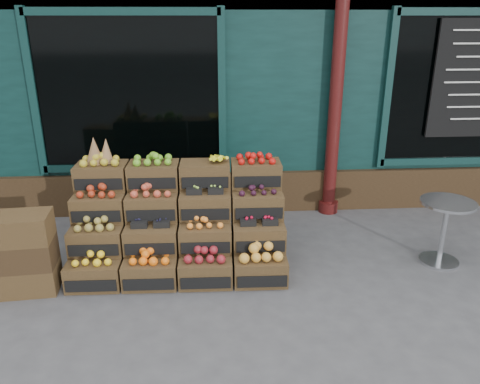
{
  "coord_description": "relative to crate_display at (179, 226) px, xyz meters",
  "views": [
    {
      "loc": [
        -0.53,
        -4.26,
        2.73
      ],
      "look_at": [
        -0.2,
        0.7,
        0.85
      ],
      "focal_mm": 35.0,
      "sensor_mm": 36.0,
      "label": 1
    }
  ],
  "objects": [
    {
      "name": "shop_facade",
      "position": [
        0.91,
        4.44,
        1.94
      ],
      "size": [
        12.0,
        6.24,
        4.8
      ],
      "color": "#0D2C29",
      "rests_on": "ground"
    },
    {
      "name": "crate_display",
      "position": [
        0.0,
        0.0,
        0.0
      ],
      "size": [
        2.37,
        1.18,
        1.47
      ],
      "rotation": [
        0.0,
        0.0,
        -0.02
      ],
      "color": "#47331C",
      "rests_on": "ground"
    },
    {
      "name": "bistro_table",
      "position": [
        3.04,
        -0.22,
        0.03
      ],
      "size": [
        0.61,
        0.61,
        0.77
      ],
      "rotation": [
        0.0,
        0.0,
        -0.22
      ],
      "color": "#B3B6BB",
      "rests_on": "ground"
    },
    {
      "name": "ground",
      "position": [
        0.9,
        -0.67,
        -0.45
      ],
      "size": [
        60.0,
        60.0,
        0.0
      ],
      "primitive_type": "plane",
      "color": "#48484B",
      "rests_on": "ground"
    },
    {
      "name": "shopkeeper",
      "position": [
        -0.74,
        2.2,
        0.48
      ],
      "size": [
        0.8,
        0.66,
        1.87
      ],
      "primitive_type": "imported",
      "rotation": [
        0.0,
        0.0,
        2.78
      ],
      "color": "#1A5B2D",
      "rests_on": "ground"
    },
    {
      "name": "spare_crates",
      "position": [
        -1.55,
        -0.51,
        -0.02
      ],
      "size": [
        0.61,
        0.45,
        0.87
      ],
      "rotation": [
        0.0,
        0.0,
        0.09
      ],
      "color": "#47331C",
      "rests_on": "ground"
    }
  ]
}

